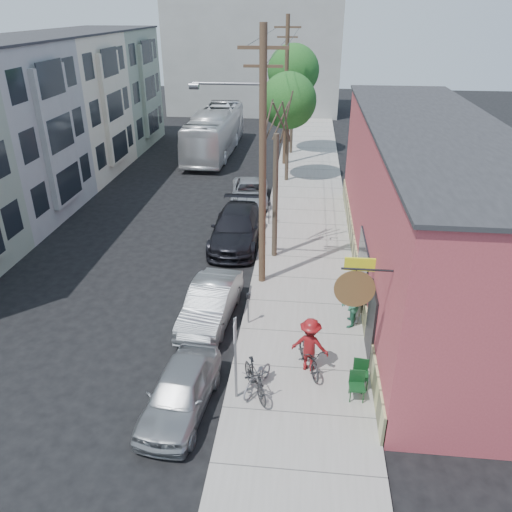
# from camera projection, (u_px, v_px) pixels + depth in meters

# --- Properties ---
(ground) EXTENTS (120.00, 120.00, 0.00)m
(ground) POSITION_uv_depth(u_px,v_px,m) (187.00, 328.00, 18.39)
(ground) COLOR black
(sidewalk) EXTENTS (4.50, 58.00, 0.15)m
(sidewalk) POSITION_uv_depth(u_px,v_px,m) (306.00, 218.00, 27.73)
(sidewalk) COLOR #9B968F
(sidewalk) RESTS_ON ground
(cafe_building) EXTENTS (6.60, 20.20, 6.61)m
(cafe_building) POSITION_uv_depth(u_px,v_px,m) (424.00, 205.00, 20.50)
(cafe_building) COLOR #A93E46
(cafe_building) RESTS_ON ground
(apartment_row) EXTENTS (6.30, 32.00, 9.00)m
(apartment_row) POSITION_uv_depth(u_px,v_px,m) (41.00, 120.00, 29.89)
(apartment_row) COLOR gray
(apartment_row) RESTS_ON ground
(end_cap_building) EXTENTS (18.00, 8.00, 12.00)m
(end_cap_building) POSITION_uv_depth(u_px,v_px,m) (254.00, 54.00, 53.16)
(end_cap_building) COLOR #9E9D99
(end_cap_building) RESTS_ON ground
(sign_post) EXTENTS (0.07, 0.45, 2.80)m
(sign_post) POSITION_uv_depth(u_px,v_px,m) (235.00, 351.00, 14.22)
(sign_post) COLOR slate
(sign_post) RESTS_ON sidewalk
(parking_meter_near) EXTENTS (0.14, 0.14, 1.24)m
(parking_meter_near) POSITION_uv_depth(u_px,v_px,m) (248.00, 303.00, 18.08)
(parking_meter_near) COLOR slate
(parking_meter_near) RESTS_ON sidewalk
(parking_meter_far) EXTENTS (0.14, 0.14, 1.24)m
(parking_meter_far) POSITION_uv_depth(u_px,v_px,m) (269.00, 209.00, 26.39)
(parking_meter_far) COLOR slate
(parking_meter_far) RESTS_ON sidewalk
(utility_pole_near) EXTENTS (3.57, 0.28, 10.00)m
(utility_pole_near) POSITION_uv_depth(u_px,v_px,m) (261.00, 160.00, 18.92)
(utility_pole_near) COLOR #503A28
(utility_pole_near) RESTS_ON sidewalk
(utility_pole_far) EXTENTS (1.80, 0.28, 10.00)m
(utility_pole_far) POSITION_uv_depth(u_px,v_px,m) (286.00, 90.00, 34.64)
(utility_pole_far) COLOR #503A28
(utility_pole_far) RESTS_ON sidewalk
(tree_bare) EXTENTS (0.24, 0.24, 5.70)m
(tree_bare) POSITION_uv_depth(u_px,v_px,m) (275.00, 198.00, 22.13)
(tree_bare) COLOR #44392C
(tree_bare) RESTS_ON sidewalk
(tree_leafy_mid) EXTENTS (3.49, 3.49, 6.90)m
(tree_leafy_mid) POSITION_uv_depth(u_px,v_px,m) (288.00, 101.00, 31.19)
(tree_leafy_mid) COLOR #44392C
(tree_leafy_mid) RESTS_ON sidewalk
(tree_leafy_far) EXTENTS (3.84, 3.84, 8.07)m
(tree_leafy_far) POSITION_uv_depth(u_px,v_px,m) (293.00, 71.00, 36.94)
(tree_leafy_far) COLOR #44392C
(tree_leafy_far) RESTS_ON sidewalk
(patio_chair_a) EXTENTS (0.52, 0.52, 0.88)m
(patio_chair_a) POSITION_uv_depth(u_px,v_px,m) (357.00, 387.00, 14.71)
(patio_chair_a) COLOR #103919
(patio_chair_a) RESTS_ON sidewalk
(patio_chair_b) EXTENTS (0.56, 0.56, 0.88)m
(patio_chair_b) POSITION_uv_depth(u_px,v_px,m) (361.00, 375.00, 15.19)
(patio_chair_b) COLOR #103919
(patio_chair_b) RESTS_ON sidewalk
(patron_grey) EXTENTS (0.43, 0.62, 1.62)m
(patron_grey) POSITION_uv_depth(u_px,v_px,m) (357.00, 303.00, 18.16)
(patron_grey) COLOR slate
(patron_grey) RESTS_ON sidewalk
(patron_green) EXTENTS (0.73, 0.88, 1.63)m
(patron_green) POSITION_uv_depth(u_px,v_px,m) (350.00, 306.00, 17.96)
(patron_green) COLOR #2B6D50
(patron_green) RESTS_ON sidewalk
(cyclist) EXTENTS (1.33, 0.95, 1.86)m
(cyclist) POSITION_uv_depth(u_px,v_px,m) (310.00, 345.00, 15.72)
(cyclist) COLOR maroon
(cyclist) RESTS_ON sidewalk
(cyclist_bike) EXTENTS (1.23, 1.99, 0.99)m
(cyclist_bike) POSITION_uv_depth(u_px,v_px,m) (309.00, 356.00, 15.92)
(cyclist_bike) COLOR black
(cyclist_bike) RESTS_ON sidewalk
(parked_bike_a) EXTENTS (1.26, 1.85, 1.09)m
(parked_bike_a) POSITION_uv_depth(u_px,v_px,m) (255.00, 378.00, 14.88)
(parked_bike_a) COLOR black
(parked_bike_a) RESTS_ON sidewalk
(parked_bike_b) EXTENTS (1.16, 1.69, 0.84)m
(parked_bike_b) POSITION_uv_depth(u_px,v_px,m) (258.00, 378.00, 15.09)
(parked_bike_b) COLOR slate
(parked_bike_b) RESTS_ON sidewalk
(car_0) EXTENTS (2.02, 4.22, 1.39)m
(car_0) POSITION_uv_depth(u_px,v_px,m) (180.00, 391.00, 14.39)
(car_0) COLOR #929498
(car_0) RESTS_ON ground
(car_1) EXTENTS (1.91, 4.51, 1.45)m
(car_1) POSITION_uv_depth(u_px,v_px,m) (211.00, 303.00, 18.58)
(car_1) COLOR gray
(car_1) RESTS_ON ground
(car_2) EXTENTS (2.36, 5.68, 1.64)m
(car_2) POSITION_uv_depth(u_px,v_px,m) (236.00, 228.00, 24.63)
(car_2) COLOR black
(car_2) RESTS_ON ground
(car_3) EXTENTS (2.65, 4.92, 1.31)m
(car_3) POSITION_uv_depth(u_px,v_px,m) (250.00, 192.00, 29.75)
(car_3) COLOR #A5A8AD
(car_3) RESTS_ON ground
(bus) EXTENTS (3.02, 12.17, 3.38)m
(bus) POSITION_uv_depth(u_px,v_px,m) (215.00, 132.00, 39.38)
(bus) COLOR white
(bus) RESTS_ON ground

